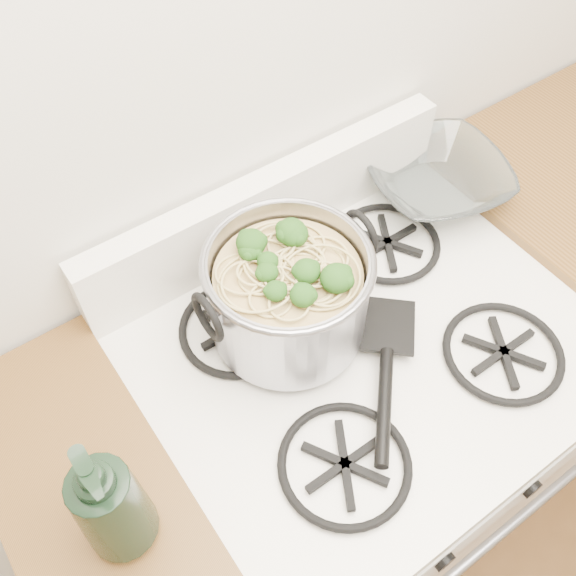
# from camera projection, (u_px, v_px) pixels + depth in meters

# --- Properties ---
(gas_range) EXTENTS (0.76, 0.66, 0.92)m
(gas_range) POSITION_uv_depth(u_px,v_px,m) (349.00, 453.00, 1.47)
(gas_range) COLOR white
(gas_range) RESTS_ON ground
(stock_pot) EXTENTS (0.30, 0.27, 0.18)m
(stock_pot) POSITION_uv_depth(u_px,v_px,m) (288.00, 294.00, 1.03)
(stock_pot) COLOR #9999A1
(stock_pot) RESTS_ON gas_range
(spatula) EXTENTS (0.42, 0.42, 0.02)m
(spatula) POSITION_uv_depth(u_px,v_px,m) (388.00, 323.00, 1.09)
(spatula) COLOR black
(spatula) RESTS_ON gas_range
(glass_bowl) EXTENTS (0.13, 0.13, 0.03)m
(glass_bowl) POSITION_uv_depth(u_px,v_px,m) (434.00, 185.00, 1.29)
(glass_bowl) COLOR white
(glass_bowl) RESTS_ON gas_range
(bottle) EXTENTS (0.10, 0.10, 0.25)m
(bottle) POSITION_uv_depth(u_px,v_px,m) (107.00, 500.00, 0.79)
(bottle) COLOR black
(bottle) RESTS_ON counter_left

